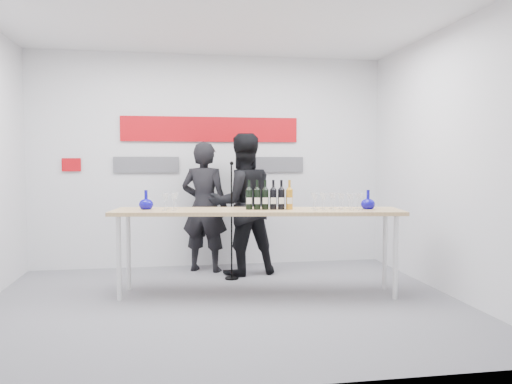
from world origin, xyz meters
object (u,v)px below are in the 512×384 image
tasting_table (257,216)px  presenter_left (204,207)px  mic_stand (232,243)px  presenter_right (242,204)px

tasting_table → presenter_left: presenter_left is taller
mic_stand → presenter_left: bearing=113.1°
tasting_table → mic_stand: size_ratio=2.18×
presenter_right → mic_stand: 0.58m
presenter_right → mic_stand: (-0.18, -0.28, -0.48)m
tasting_table → presenter_left: (-0.51, 1.30, -0.01)m
tasting_table → presenter_left: bearing=120.0°
tasting_table → presenter_left: 1.40m
presenter_left → mic_stand: (0.31, -0.53, -0.42)m
tasting_table → presenter_left: size_ratio=1.85×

